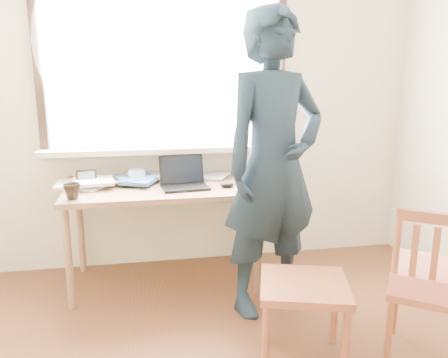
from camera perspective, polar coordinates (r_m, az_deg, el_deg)
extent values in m
cube|color=beige|center=(3.38, -4.20, 10.41)|extent=(3.50, 0.02, 2.60)
cube|color=white|center=(3.35, -7.78, 15.44)|extent=(1.70, 0.01, 1.30)
cube|color=black|center=(3.38, -7.42, 3.84)|extent=(1.82, 0.06, 0.06)
cube|color=black|center=(3.41, -23.21, 14.50)|extent=(0.06, 0.06, 1.30)
cube|color=black|center=(3.49, 7.34, 15.34)|extent=(0.06, 0.06, 1.30)
cube|color=beige|center=(3.30, -7.35, 3.83)|extent=(1.85, 0.20, 0.04)
cube|color=white|center=(3.28, -7.77, 17.24)|extent=(1.95, 0.02, 1.65)
cube|color=#8A6245|center=(3.09, -7.95, -1.33)|extent=(1.33, 0.67, 0.04)
cylinder|color=#8A6245|center=(2.97, -19.64, -9.84)|extent=(0.05, 0.05, 0.67)
cylinder|color=#8A6245|center=(3.49, -18.22, -6.26)|extent=(0.05, 0.05, 0.67)
cylinder|color=#8A6245|center=(3.02, 4.47, -8.71)|extent=(0.05, 0.05, 0.67)
cylinder|color=#8A6245|center=(3.54, 2.10, -5.37)|extent=(0.05, 0.05, 0.67)
cube|color=black|center=(3.01, -5.11, -1.08)|extent=(0.34, 0.26, 0.02)
cube|color=black|center=(3.09, -5.57, 1.23)|extent=(0.32, 0.10, 0.21)
cube|color=black|center=(3.09, -5.57, 1.23)|extent=(0.28, 0.08, 0.17)
cube|color=black|center=(3.00, -5.07, -1.07)|extent=(0.29, 0.16, 0.00)
imported|color=white|center=(3.21, -11.31, 0.34)|extent=(0.17, 0.17, 0.10)
imported|color=black|center=(2.89, -19.21, -1.53)|extent=(0.15, 0.15, 0.10)
ellipsoid|color=black|center=(3.03, 0.40, -0.74)|extent=(0.10, 0.07, 0.04)
cube|color=white|center=(3.18, -17.54, -0.86)|extent=(0.31, 0.34, 0.02)
cube|color=gold|center=(3.35, -10.00, 0.20)|extent=(0.33, 0.34, 0.01)
cube|color=white|center=(3.39, -17.56, 0.09)|extent=(0.33, 0.29, 0.01)
cube|color=white|center=(3.23, -17.34, -0.49)|extent=(0.34, 0.35, 0.01)
cube|color=white|center=(3.15, -13.72, -0.39)|extent=(0.28, 0.29, 0.02)
cube|color=#B65521|center=(3.40, -18.24, 0.19)|extent=(0.34, 0.37, 0.01)
cube|color=white|center=(3.31, -10.38, 0.44)|extent=(0.32, 0.30, 0.01)
cube|color=white|center=(3.26, -15.91, 0.04)|extent=(0.25, 0.30, 0.01)
cube|color=white|center=(3.16, -10.52, 0.02)|extent=(0.25, 0.29, 0.01)
cube|color=white|center=(3.26, -9.29, 0.43)|extent=(0.27, 0.30, 0.00)
imported|color=white|center=(3.33, -15.31, -0.06)|extent=(0.20, 0.26, 0.02)
imported|color=white|center=(3.37, -2.67, 0.51)|extent=(0.28, 0.31, 0.02)
cube|color=black|center=(3.19, -17.51, 0.02)|extent=(0.14, 0.04, 0.11)
cube|color=#427835|center=(3.19, -17.51, 0.02)|extent=(0.11, 0.02, 0.08)
cube|color=#965131|center=(2.31, 10.43, -13.56)|extent=(0.54, 0.52, 0.04)
cylinder|color=#965131|center=(2.26, 5.45, -20.61)|extent=(0.04, 0.04, 0.41)
cylinder|color=#965131|center=(2.56, 5.52, -16.19)|extent=(0.04, 0.04, 0.41)
cylinder|color=#965131|center=(2.29, 15.57, -20.53)|extent=(0.04, 0.04, 0.41)
cylinder|color=#965131|center=(2.59, 14.23, -16.20)|extent=(0.04, 0.04, 0.41)
cube|color=#965131|center=(2.56, 25.35, -13.00)|extent=(0.54, 0.54, 0.04)
cylinder|color=#965131|center=(2.79, 21.45, -14.98)|extent=(0.03, 0.03, 0.37)
cylinder|color=#965131|center=(2.51, 20.71, -18.26)|extent=(0.03, 0.03, 0.37)
cylinder|color=#965131|center=(2.31, 21.56, -8.90)|extent=(0.03, 0.03, 0.45)
cube|color=#965131|center=(2.24, 26.30, -4.68)|extent=(0.30, 0.24, 0.05)
cube|color=#965131|center=(2.32, 25.74, -9.96)|extent=(0.04, 0.03, 0.36)
cube|color=#965131|center=(2.32, 23.51, -9.73)|extent=(0.04, 0.03, 0.36)
cube|color=red|center=(2.53, 25.52, -11.45)|extent=(0.53, 0.53, 0.12)
imported|color=black|center=(2.67, 6.49, 1.75)|extent=(0.79, 0.63, 1.87)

